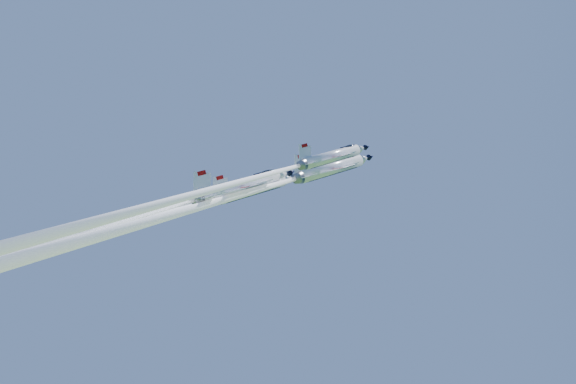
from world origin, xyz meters
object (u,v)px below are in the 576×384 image
(jet_lead, at_px, (217,202))
(jet_right, at_px, (224,186))
(jet_slot, at_px, (118,221))
(jet_left, at_px, (166,214))

(jet_lead, xyz_separation_m, jet_right, (4.21, -7.32, -0.09))
(jet_lead, height_order, jet_slot, jet_lead)
(jet_left, distance_m, jet_slot, 13.78)
(jet_left, xyz_separation_m, jet_slot, (0.47, -13.20, -3.92))
(jet_lead, height_order, jet_left, jet_lead)
(jet_right, xyz_separation_m, jet_slot, (-13.31, -3.01, -4.28))
(jet_lead, xyz_separation_m, jet_left, (-9.57, 2.88, -0.44))
(jet_lead, bearing_deg, jet_slot, -96.28)
(jet_right, bearing_deg, jet_lead, 155.05)
(jet_left, bearing_deg, jet_right, -1.38)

